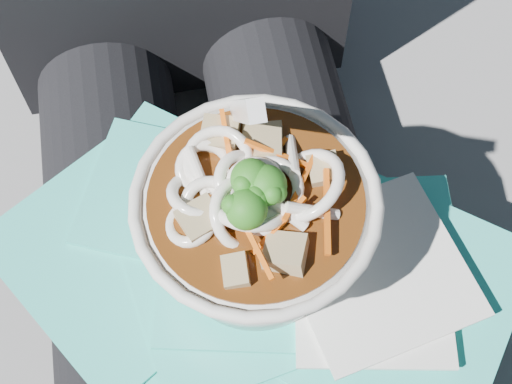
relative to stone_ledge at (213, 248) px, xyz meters
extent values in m
cube|color=slate|center=(0.00, 0.00, 0.00)|extent=(1.06, 0.62, 0.43)
cylinder|color=black|center=(-0.09, -0.15, 0.28)|extent=(0.14, 0.48, 0.14)
cylinder|color=black|center=(0.09, -0.15, 0.28)|extent=(0.14, 0.48, 0.14)
cube|color=#2FC6B7|center=(0.10, -0.19, 0.35)|extent=(0.19, 0.19, 0.00)
cube|color=#2FC6B7|center=(0.00, -0.21, 0.35)|extent=(0.22, 0.19, 0.00)
cube|color=#2FC6B7|center=(0.11, -0.21, 0.35)|extent=(0.29, 0.28, 0.00)
cube|color=#2FC6B7|center=(-0.03, -0.12, 0.36)|extent=(0.24, 0.24, 0.00)
cube|color=#2FC6B7|center=(-0.08, -0.15, 0.36)|extent=(0.23, 0.24, 0.00)
cube|color=#2FC6B7|center=(0.01, -0.17, 0.36)|extent=(0.19, 0.22, 0.00)
cube|color=#2FC6B7|center=(0.01, -0.14, 0.36)|extent=(0.17, 0.18, 0.00)
cube|color=#2FC6B7|center=(-0.02, -0.11, 0.36)|extent=(0.20, 0.18, 0.00)
cube|color=#2FC6B7|center=(0.02, -0.16, 0.36)|extent=(0.17, 0.20, 0.00)
cube|color=white|center=(0.11, -0.22, 0.37)|extent=(0.14, 0.14, 0.00)
cube|color=white|center=(0.12, -0.20, 0.37)|extent=(0.15, 0.15, 0.00)
torus|color=white|center=(0.03, -0.17, 0.46)|extent=(0.17, 0.17, 0.01)
cylinder|color=#4A230A|center=(0.03, -0.17, 0.46)|extent=(0.15, 0.15, 0.01)
torus|color=white|center=(0.02, -0.18, 0.46)|extent=(0.07, 0.07, 0.04)
torus|color=white|center=(-0.02, -0.18, 0.46)|extent=(0.05, 0.05, 0.02)
torus|color=white|center=(0.01, -0.14, 0.47)|extent=(0.07, 0.07, 0.03)
torus|color=white|center=(0.00, -0.14, 0.46)|extent=(0.05, 0.05, 0.03)
torus|color=white|center=(0.06, -0.17, 0.47)|extent=(0.07, 0.08, 0.05)
torus|color=white|center=(0.02, -0.18, 0.46)|extent=(0.05, 0.06, 0.05)
torus|color=white|center=(0.00, -0.17, 0.46)|extent=(0.06, 0.05, 0.04)
torus|color=white|center=(0.04, -0.17, 0.47)|extent=(0.07, 0.07, 0.03)
torus|color=white|center=(0.02, -0.16, 0.46)|extent=(0.04, 0.05, 0.05)
torus|color=white|center=(-0.01, -0.16, 0.46)|extent=(0.06, 0.06, 0.03)
torus|color=white|center=(0.03, -0.17, 0.47)|extent=(0.06, 0.05, 0.03)
cylinder|color=white|center=(0.06, -0.19, 0.47)|extent=(0.04, 0.01, 0.02)
cylinder|color=white|center=(-0.01, -0.14, 0.47)|extent=(0.02, 0.04, 0.02)
cylinder|color=white|center=(0.03, -0.14, 0.47)|extent=(0.04, 0.03, 0.02)
cylinder|color=white|center=(0.05, -0.19, 0.47)|extent=(0.03, 0.03, 0.02)
cylinder|color=white|center=(0.06, -0.14, 0.47)|extent=(0.01, 0.04, 0.02)
cylinder|color=#7CA34F|center=(0.03, -0.17, 0.47)|extent=(0.01, 0.01, 0.02)
sphere|color=#195F15|center=(0.03, -0.17, 0.48)|extent=(0.03, 0.03, 0.03)
sphere|color=#195F15|center=(0.04, -0.18, 0.48)|extent=(0.01, 0.01, 0.01)
sphere|color=#195F15|center=(0.03, -0.18, 0.48)|extent=(0.01, 0.01, 0.01)
sphere|color=#195F15|center=(0.02, -0.17, 0.48)|extent=(0.01, 0.01, 0.01)
sphere|color=#195F15|center=(0.04, -0.18, 0.49)|extent=(0.01, 0.01, 0.01)
cylinder|color=#7CA34F|center=(0.02, -0.16, 0.47)|extent=(0.01, 0.01, 0.02)
sphere|color=#195F15|center=(0.02, -0.16, 0.48)|extent=(0.03, 0.03, 0.03)
sphere|color=#195F15|center=(0.02, -0.17, 0.49)|extent=(0.01, 0.01, 0.01)
sphere|color=#195F15|center=(0.03, -0.17, 0.48)|extent=(0.01, 0.01, 0.01)
sphere|color=#195F15|center=(0.02, -0.17, 0.48)|extent=(0.01, 0.01, 0.01)
sphere|color=#195F15|center=(0.03, -0.17, 0.48)|extent=(0.01, 0.01, 0.01)
cylinder|color=#7CA34F|center=(0.02, -0.19, 0.47)|extent=(0.01, 0.01, 0.02)
sphere|color=#195F15|center=(0.02, -0.19, 0.48)|extent=(0.03, 0.03, 0.03)
sphere|color=#195F15|center=(0.03, -0.18, 0.48)|extent=(0.01, 0.01, 0.01)
sphere|color=#195F15|center=(0.02, -0.18, 0.49)|extent=(0.01, 0.01, 0.01)
sphere|color=#195F15|center=(0.01, -0.18, 0.49)|extent=(0.01, 0.01, 0.01)
sphere|color=#195F15|center=(0.03, -0.18, 0.48)|extent=(0.01, 0.01, 0.01)
cube|color=orange|center=(0.02, -0.18, 0.47)|extent=(0.04, 0.03, 0.01)
cube|color=orange|center=(0.07, -0.19, 0.47)|extent=(0.02, 0.06, 0.01)
cube|color=orange|center=(0.01, -0.13, 0.47)|extent=(0.00, 0.05, 0.01)
cube|color=orange|center=(0.05, -0.15, 0.47)|extent=(0.05, 0.03, 0.02)
cube|color=orange|center=(0.01, -0.19, 0.46)|extent=(0.04, 0.02, 0.02)
cube|color=orange|center=(0.04, -0.15, 0.47)|extent=(0.04, 0.05, 0.02)
cube|color=orange|center=(0.02, -0.21, 0.47)|extent=(0.02, 0.05, 0.01)
cube|color=orange|center=(0.02, -0.16, 0.46)|extent=(0.01, 0.06, 0.02)
cube|color=orange|center=(0.06, -0.17, 0.47)|extent=(0.04, 0.05, 0.01)
cube|color=orange|center=(0.04, -0.19, 0.47)|extent=(0.04, 0.03, 0.01)
cube|color=#957C54|center=(0.08, -0.16, 0.46)|extent=(0.02, 0.02, 0.02)
cube|color=#957C54|center=(0.04, -0.13, 0.46)|extent=(0.03, 0.04, 0.03)
cube|color=#957C54|center=(0.01, -0.12, 0.46)|extent=(0.03, 0.03, 0.02)
cube|color=#957C54|center=(-0.01, -0.18, 0.46)|extent=(0.03, 0.03, 0.02)
cube|color=#957C54|center=(0.00, -0.22, 0.46)|extent=(0.02, 0.02, 0.02)
cube|color=#957C54|center=(0.04, -0.21, 0.46)|extent=(0.04, 0.04, 0.02)
ellipsoid|color=white|center=(0.03, -0.18, 0.47)|extent=(0.03, 0.04, 0.01)
cube|color=white|center=(0.03, -0.13, 0.52)|extent=(0.01, 0.09, 0.11)
camera|label=1|loc=(-0.01, -0.38, 0.89)|focal=50.00mm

